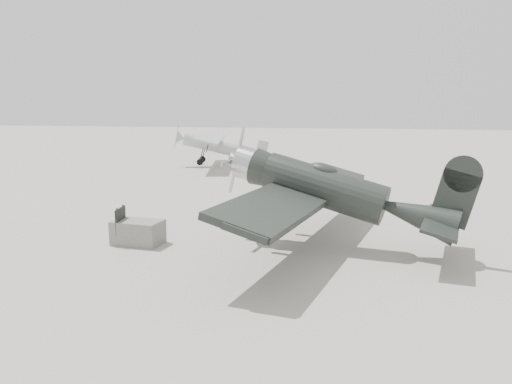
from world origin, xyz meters
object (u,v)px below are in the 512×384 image
highwing_monoplane (218,143)px  sign_board (121,221)px  lowwing_monoplane (335,192)px  equipment_block (138,232)px

highwing_monoplane → sign_board: 21.57m
highwing_monoplane → sign_board: highwing_monoplane is taller
lowwing_monoplane → highwing_monoplane: size_ratio=1.13×
equipment_block → sign_board: bearing=-180.0°
lowwing_monoplane → equipment_block: 6.88m
lowwing_monoplane → highwing_monoplane: (-9.42, 20.72, -0.16)m
highwing_monoplane → sign_board: bearing=-95.1°
equipment_block → sign_board: size_ratio=1.26×
lowwing_monoplane → highwing_monoplane: lowwing_monoplane is taller
highwing_monoplane → equipment_block: highwing_monoplane is taller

